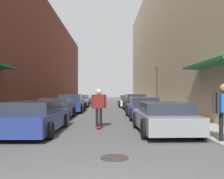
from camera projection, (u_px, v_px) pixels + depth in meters
The scene contains 18 objects.
ground at pixel (103, 110), 21.70m from camera, with size 101.68×101.68×0.00m, color #515154.
curb_strip_left at pixel (61, 106), 26.24m from camera, with size 1.80×46.22×0.12m.
curb_strip_right at pixel (147, 106), 26.41m from camera, with size 1.80×46.22×0.12m.
building_row_left at pixel (33, 57), 26.22m from camera, with size 4.90×46.22×10.53m.
building_row_right at pixel (174, 38), 26.52m from camera, with size 4.90×46.22×14.68m.
parked_car_left_0 at pixel (34, 117), 9.86m from camera, with size 2.07×4.77×1.25m.
parked_car_left_1 at pixel (57, 109), 14.83m from camera, with size 1.86×3.93×1.24m.
parked_car_left_2 at pixel (71, 103), 19.79m from camera, with size 2.00×4.60×1.42m.
parked_car_left_3 at pixel (78, 101), 25.26m from camera, with size 2.00×4.03×1.30m.
parked_car_left_4 at pixel (82, 100), 30.47m from camera, with size 1.85×4.32×1.19m.
parked_car_right_0 at pixel (163, 118), 9.78m from camera, with size 2.07×4.21×1.21m.
parked_car_right_1 at pixel (143, 108), 15.15m from camera, with size 1.88×4.53×1.29m.
parked_car_right_2 at pixel (135, 103), 21.11m from camera, with size 1.87×4.34×1.41m.
parked_car_right_3 at pixel (128, 101), 26.29m from camera, with size 1.88×4.56×1.25m.
skateboarder at pixel (99, 104), 11.09m from camera, with size 0.68×0.78×1.76m.
manhole_cover at pixel (115, 158), 6.12m from camera, with size 0.70×0.70×0.02m.
traffic_light at pixel (157, 83), 21.72m from camera, with size 0.16×0.22×3.74m.
pedestrian at pixel (224, 105), 7.59m from camera, with size 0.70×0.38×1.75m.
Camera 1 is at (0.36, -3.24, 1.63)m, focal length 40.00 mm.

